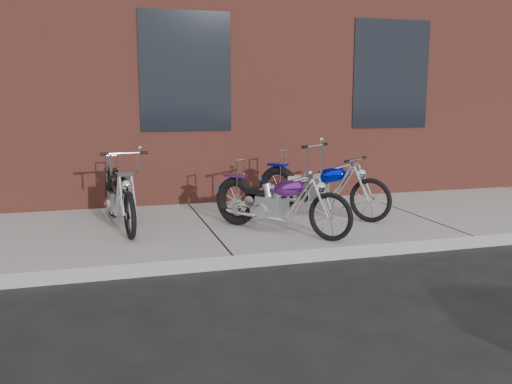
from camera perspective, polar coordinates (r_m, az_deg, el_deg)
name	(u,v)px	position (r m, az deg, el deg)	size (l,w,h in m)	color
ground	(233,269)	(5.82, -2.45, -8.13)	(120.00, 120.00, 0.00)	black
sidewalk	(206,230)	(7.21, -5.26, -4.02)	(22.00, 3.00, 0.15)	gray
building_brick	(151,3)	(13.63, -10.96, 18.93)	(22.00, 10.00, 8.00)	brown
chopper_purple	(277,203)	(6.71, 2.22, -1.20)	(1.30, 1.64, 1.12)	black
chopper_blue	(319,189)	(7.72, 6.61, 0.28)	(1.40, 1.66, 0.90)	black
chopper_third	(120,199)	(7.24, -14.16, -0.68)	(0.49, 2.00, 1.02)	black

